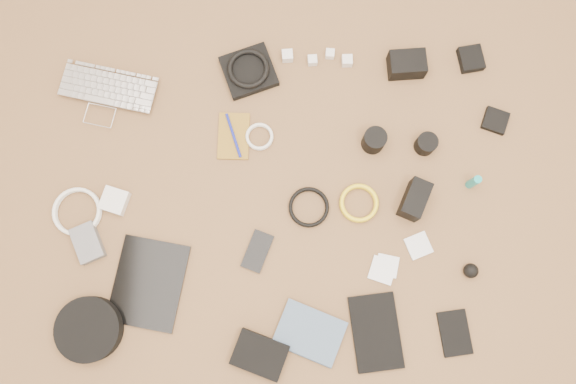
{
  "coord_description": "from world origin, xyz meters",
  "views": [
    {
      "loc": [
        0.03,
        -0.29,
        1.71
      ],
      "look_at": [
        0.03,
        0.02,
        0.02
      ],
      "focal_mm": 35.0,
      "sensor_mm": 36.0,
      "label": 1
    }
  ],
  "objects_px": {
    "phone": "(257,251)",
    "paperback": "(301,356)",
    "tablet": "(149,283)",
    "dslr_camera": "(407,65)",
    "headphone_case": "(89,329)",
    "laptop": "(105,100)"
  },
  "relations": [
    {
      "from": "phone",
      "to": "paperback",
      "type": "distance_m",
      "value": 0.33
    },
    {
      "from": "phone",
      "to": "tablet",
      "type": "bearing_deg",
      "value": -142.14
    },
    {
      "from": "phone",
      "to": "dslr_camera",
      "type": "bearing_deg",
      "value": 72.83
    },
    {
      "from": "dslr_camera",
      "to": "headphone_case",
      "type": "distance_m",
      "value": 1.26
    },
    {
      "from": "laptop",
      "to": "dslr_camera",
      "type": "height_order",
      "value": "dslr_camera"
    },
    {
      "from": "laptop",
      "to": "tablet",
      "type": "height_order",
      "value": "laptop"
    },
    {
      "from": "dslr_camera",
      "to": "phone",
      "type": "xyz_separation_m",
      "value": [
        -0.46,
        -0.59,
        -0.03
      ]
    },
    {
      "from": "dslr_camera",
      "to": "phone",
      "type": "bearing_deg",
      "value": -132.63
    },
    {
      "from": "laptop",
      "to": "dslr_camera",
      "type": "xyz_separation_m",
      "value": [
        0.96,
        0.12,
        0.02
      ]
    },
    {
      "from": "dslr_camera",
      "to": "headphone_case",
      "type": "bearing_deg",
      "value": -143.57
    },
    {
      "from": "laptop",
      "to": "tablet",
      "type": "bearing_deg",
      "value": -61.92
    },
    {
      "from": "phone",
      "to": "headphone_case",
      "type": "distance_m",
      "value": 0.54
    },
    {
      "from": "headphone_case",
      "to": "paperback",
      "type": "relative_size",
      "value": 1.01
    },
    {
      "from": "dslr_camera",
      "to": "paperback",
      "type": "xyz_separation_m",
      "value": [
        -0.33,
        -0.9,
        -0.02
      ]
    },
    {
      "from": "laptop",
      "to": "headphone_case",
      "type": "xyz_separation_m",
      "value": [
        0.01,
        -0.71,
        0.01
      ]
    },
    {
      "from": "tablet",
      "to": "laptop",
      "type": "bearing_deg",
      "value": 116.45
    },
    {
      "from": "laptop",
      "to": "phone",
      "type": "relative_size",
      "value": 2.5
    },
    {
      "from": "laptop",
      "to": "headphone_case",
      "type": "bearing_deg",
      "value": -77.75
    },
    {
      "from": "dslr_camera",
      "to": "tablet",
      "type": "relative_size",
      "value": 0.44
    },
    {
      "from": "laptop",
      "to": "paperback",
      "type": "distance_m",
      "value": 1.0
    },
    {
      "from": "headphone_case",
      "to": "paperback",
      "type": "bearing_deg",
      "value": -6.55
    },
    {
      "from": "laptop",
      "to": "headphone_case",
      "type": "height_order",
      "value": "headphone_case"
    }
  ]
}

